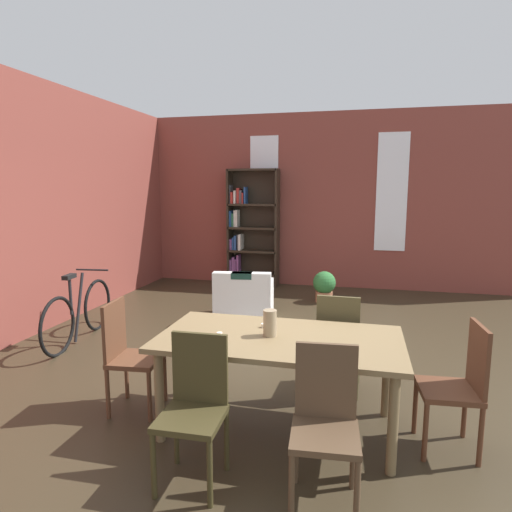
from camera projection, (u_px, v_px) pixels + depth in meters
ground_plane at (287, 378)px, 4.40m from camera, size 11.18×11.18×0.00m
back_wall_brick at (326, 201)px, 8.34m from camera, size 7.83×0.12×3.30m
window_pane_0 at (264, 192)px, 8.52m from camera, size 0.55×0.02×2.15m
window_pane_1 at (392, 192)px, 7.97m from camera, size 0.55×0.02×2.15m
dining_table at (279, 346)px, 3.39m from camera, size 1.87×0.98×0.76m
vase_on_table at (270, 323)px, 3.38m from camera, size 0.11×0.11×0.21m
tealight_candle_0 at (264, 326)px, 3.59m from camera, size 0.04×0.04×0.03m
tealight_candle_1 at (219, 335)px, 3.34m from camera, size 0.04×0.04×0.04m
dining_chair_head_left at (128, 352)px, 3.71m from camera, size 0.44×0.44×0.95m
dining_chair_near_right at (325, 419)px, 2.63m from camera, size 0.43×0.43×0.95m
dining_chair_near_left at (195, 403)px, 2.82m from camera, size 0.41×0.41×0.95m
dining_chair_head_right at (459, 383)px, 3.12m from camera, size 0.43×0.43×0.95m
dining_chair_far_right at (338, 340)px, 4.00m from camera, size 0.41×0.41×0.95m
bookshelf_tall at (250, 227)px, 8.50m from camera, size 0.99×0.33×2.26m
armchair_white at (244, 301)px, 6.30m from camera, size 0.90×0.90×0.75m
bicycle_second at (79, 313)px, 5.44m from camera, size 0.44×1.64×0.89m
potted_plant_by_shelf at (324, 286)px, 7.30m from camera, size 0.38×0.38×0.52m
striped_rug at (248, 326)px, 6.03m from camera, size 1.27×0.97×0.01m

